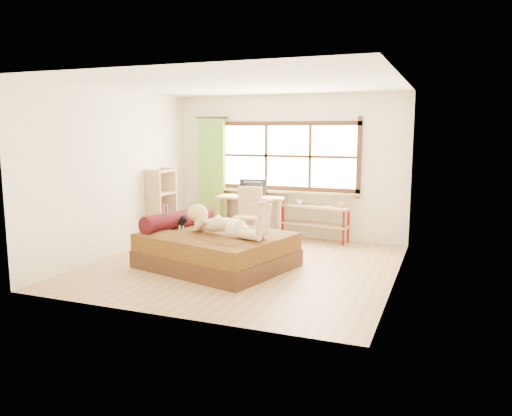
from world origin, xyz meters
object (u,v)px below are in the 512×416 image
at_px(kitten, 178,221).
at_px(pipe_shelf, 316,215).
at_px(woman, 224,214).
at_px(desk, 252,201).
at_px(chair, 249,211).
at_px(bed, 214,248).
at_px(bookshelf, 161,204).

xyz_separation_m(kitten, pipe_shelf, (1.65, 2.18, -0.15)).
bearing_deg(woman, desk, 116.61).
distance_m(desk, pipe_shelf, 1.25).
height_order(chair, pipe_shelf, chair).
bearing_deg(desk, pipe_shelf, -2.30).
bearing_deg(woman, bed, 177.46).
bearing_deg(kitten, chair, 88.50).
bearing_deg(bookshelf, bed, -35.90).
height_order(bed, woman, woman).
distance_m(bed, chair, 1.82).
height_order(bed, kitten, bed).
distance_m(desk, bookshelf, 1.69).
height_order(kitten, desk, desk).
xyz_separation_m(pipe_shelf, bookshelf, (-2.68, -1.00, 0.19)).
bearing_deg(bed, kitten, -172.30).
xyz_separation_m(desk, bookshelf, (-1.45, -0.88, -0.02)).
xyz_separation_m(chair, bookshelf, (-1.54, -0.52, 0.12)).
distance_m(woman, desk, 2.26).
bearing_deg(woman, chair, 116.18).
bearing_deg(bookshelf, kitten, -48.10).
height_order(woman, kitten, woman).
height_order(desk, bookshelf, bookshelf).
relative_size(chair, bookshelf, 0.75).
xyz_separation_m(bed, bookshelf, (-1.70, 1.27, 0.40)).
bearing_deg(bookshelf, desk, 32.02).
relative_size(woman, desk, 1.06).
relative_size(bed, desk, 1.78).
relative_size(woman, bookshelf, 1.08).
xyz_separation_m(desk, pipe_shelf, (1.23, 0.12, -0.21)).
relative_size(bed, kitten, 7.82).
relative_size(desk, pipe_shelf, 1.00).
xyz_separation_m(bed, chair, (-0.16, 1.79, 0.28)).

